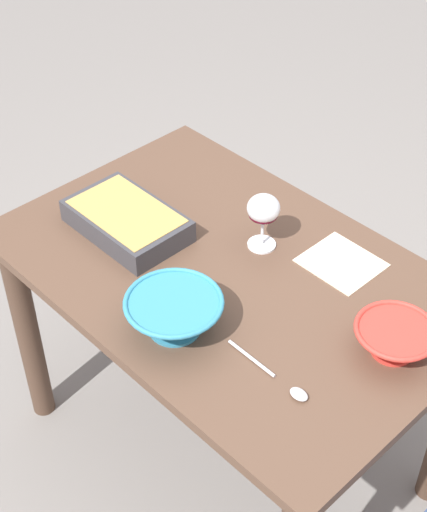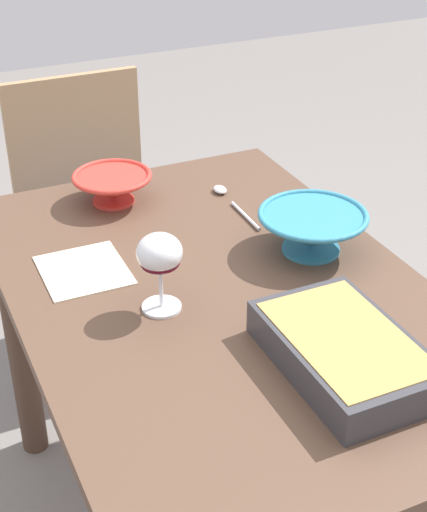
# 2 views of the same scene
# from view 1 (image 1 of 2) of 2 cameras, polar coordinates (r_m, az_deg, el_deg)

# --- Properties ---
(ground_plane) EXTENTS (8.00, 8.00, 0.00)m
(ground_plane) POSITION_cam_1_polar(r_m,az_deg,el_deg) (2.52, 0.96, -13.91)
(ground_plane) COLOR gray
(dining_table) EXTENTS (1.19, 0.78, 0.75)m
(dining_table) POSITION_cam_1_polar(r_m,az_deg,el_deg) (2.05, 1.14, -4.04)
(dining_table) COLOR brown
(dining_table) RESTS_ON ground_plane
(wine_glass) EXTENTS (0.09, 0.09, 0.16)m
(wine_glass) POSITION_cam_1_polar(r_m,az_deg,el_deg) (1.96, 3.70, 3.30)
(wine_glass) COLOR white
(wine_glass) RESTS_ON dining_table
(casserole_dish) EXTENTS (0.32, 0.20, 0.07)m
(casserole_dish) POSITION_cam_1_polar(r_m,az_deg,el_deg) (2.06, -6.41, 2.68)
(casserole_dish) COLOR #38383D
(casserole_dish) RESTS_ON dining_table
(mixing_bowl) EXTENTS (0.23, 0.23, 0.09)m
(mixing_bowl) POSITION_cam_1_polar(r_m,az_deg,el_deg) (1.77, -2.92, -4.23)
(mixing_bowl) COLOR teal
(mixing_bowl) RESTS_ON dining_table
(small_bowl) EXTENTS (0.19, 0.19, 0.07)m
(small_bowl) POSITION_cam_1_polar(r_m,az_deg,el_deg) (1.77, 13.22, -5.92)
(small_bowl) COLOR red
(small_bowl) RESTS_ON dining_table
(serving_spoon) EXTENTS (0.24, 0.03, 0.01)m
(serving_spoon) POSITION_cam_1_polar(r_m,az_deg,el_deg) (1.69, 5.13, -9.24)
(serving_spoon) COLOR silver
(serving_spoon) RESTS_ON dining_table
(napkin) EXTENTS (0.19, 0.17, 0.00)m
(napkin) POSITION_cam_1_polar(r_m,az_deg,el_deg) (2.00, 9.42, -0.49)
(napkin) COLOR beige
(napkin) RESTS_ON dining_table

